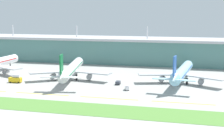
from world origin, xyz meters
name	(u,v)px	position (x,y,z in m)	size (l,w,h in m)	color
ground_plane	(120,94)	(0.00, 0.00, 0.00)	(600.00, 600.00, 0.00)	#9E9E99
terminal_building	(148,51)	(0.00, 99.59, 10.10)	(288.00, 34.00, 28.80)	slate
airliner_near_middle	(71,69)	(-35.21, 26.53, 6.45)	(47.87, 67.38, 18.90)	silver
airliner_far_middle	(182,72)	(28.60, 31.71, 6.45)	(48.56, 61.97, 18.90)	#9ED1EA
taxiway_stripe_mid_west	(42,94)	(-37.00, -9.62, 0.02)	(28.00, 0.70, 0.04)	yellow
taxiway_stripe_centre	(109,98)	(-3.00, -9.62, 0.02)	(28.00, 0.70, 0.04)	yellow
taxiway_stripe_mid_east	(183,103)	(31.00, -9.62, 0.02)	(28.00, 0.70, 0.04)	yellow
grass_verge	(104,110)	(0.00, -28.69, 0.05)	(300.00, 18.00, 0.10)	#518438
fuel_truck	(16,79)	(-63.30, 11.17, 2.26)	(7.37, 3.13, 4.95)	gold
baggage_cart	(127,88)	(1.92, 8.57, 1.26)	(2.84, 3.96, 2.48)	silver
pushback_tug	(118,83)	(-5.61, 20.62, 1.10)	(2.79, 4.56, 1.85)	#333842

